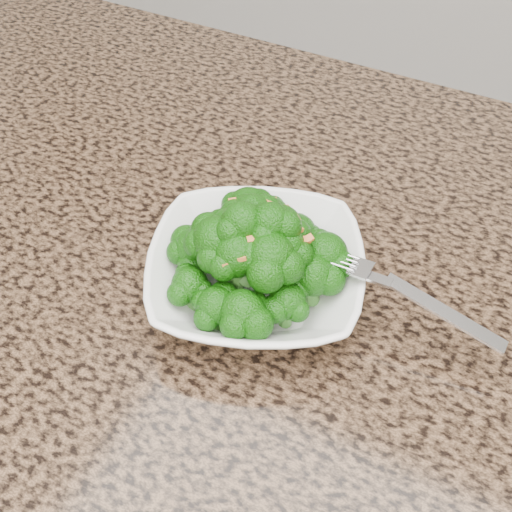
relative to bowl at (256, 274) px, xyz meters
The scene contains 5 objects.
granite_counter 0.10m from the bowl, 56.29° to the right, with size 1.64×1.04×0.03m, color brown.
bowl is the anchor object (origin of this frame).
broccoli_pile 0.06m from the bowl, ahead, with size 0.18×0.18×0.08m, color #135409, non-canonical shape.
garlic_topping 0.11m from the bowl, ahead, with size 0.11×0.11×0.01m, color orange, non-canonical shape.
fork 0.12m from the bowl, ahead, with size 0.19×0.03×0.01m, color silver, non-canonical shape.
Camera 1 is at (0.13, 0.01, 1.38)m, focal length 45.00 mm.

